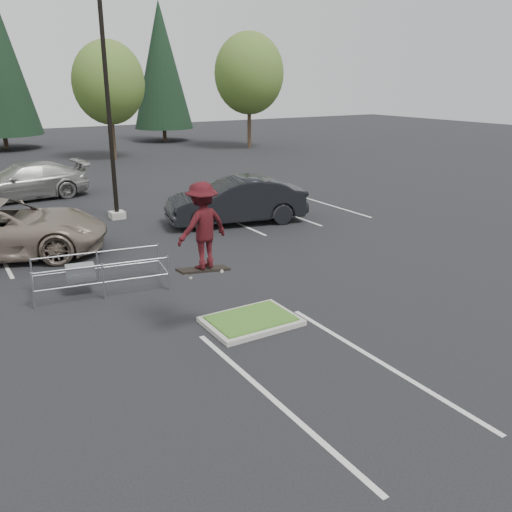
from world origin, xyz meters
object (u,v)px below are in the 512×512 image
light_pole (108,109)px  decid_d (249,76)px  car_far_silver (25,182)px  skateboarder (202,226)px  conif_c (161,66)px  decid_c (109,85)px  cart_corral (85,272)px  car_r_charc (236,201)px

light_pole → decid_d: 25.37m
decid_d → car_far_silver: bearing=-148.8°
light_pole → skateboarder: (-1.70, -11.92, -1.95)m
conif_c → car_far_silver: bearing=-127.1°
decid_c → light_pole: bearing=-107.1°
cart_corral → car_r_charc: size_ratio=0.66×
decid_c → decid_d: bearing=2.4°
decid_c → decid_d: 12.03m
skateboarder → car_r_charc: 10.46m
decid_d → car_far_silver: (-20.11, -12.16, -5.03)m
cart_corral → car_r_charc: bearing=41.2°
light_pole → cart_corral: light_pole is taller
decid_d → skateboarder: 35.98m
light_pole → decid_c: (5.49, 17.83, 0.69)m
car_far_silver → decid_d: bearing=117.7°
light_pole → car_r_charc: size_ratio=1.78×
decid_c → cart_corral: decid_c is taller
light_pole → car_r_charc: (4.00, -3.31, -3.62)m
car_r_charc → car_far_silver: (-6.62, 9.48, -0.05)m
conif_c → skateboarder: size_ratio=5.94×
cart_corral → decid_c: bearing=80.2°
cart_corral → car_r_charc: car_r_charc is taller
cart_corral → skateboarder: skateboarder is taller
skateboarder → cart_corral: bearing=-78.0°
light_pole → car_far_silver: size_ratio=1.66×
skateboarder → decid_c: bearing=-114.7°
decid_c → skateboarder: (-7.19, -29.75, -2.64)m
decid_d → skateboarder: size_ratio=4.48×
skateboarder → conif_c: bearing=-122.2°
light_pole → conif_c: size_ratio=0.81×
decid_d → skateboarder: bearing=-122.4°
decid_d → conif_c: (-3.99, 9.17, 0.94)m
decid_c → car_r_charc: size_ratio=1.48×
car_far_silver → light_pole: bearing=19.6°
light_pole → decid_c: bearing=72.9°
cart_corral → skateboarder: 4.76m
decid_d → car_r_charc: 25.98m
light_pole → car_far_silver: bearing=113.0°
light_pole → decid_d: bearing=46.3°
decid_c → conif_c: (8.01, 9.67, 1.59)m
car_r_charc → decid_d: bearing=161.2°
decid_c → car_r_charc: 21.63m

